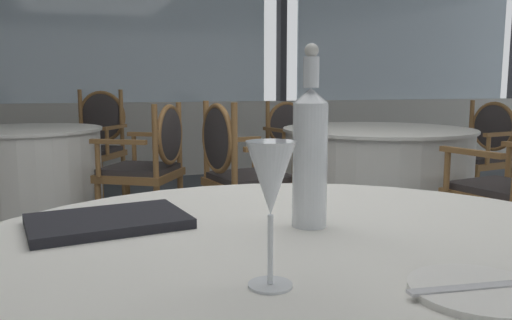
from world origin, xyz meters
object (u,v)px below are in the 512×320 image
Objects in this scene: dining_chair_0_3 at (294,143)px; dining_chair_1_3 at (96,138)px; side_plate at (479,291)px; dining_chair_0_2 at (481,148)px; water_bottle at (310,153)px; dining_chair_0_0 at (237,166)px; wine_glass at (271,183)px; dining_chair_1_2 at (151,160)px; menu_book at (108,221)px.

dining_chair_1_3 reaches higher than dining_chair_0_3.
dining_chair_0_2 is (2.60, 2.60, -0.21)m from side_plate.
water_bottle reaches higher than dining_chair_1_3.
dining_chair_0_3 is (0.94, 1.20, -0.02)m from dining_chair_0_0.
wine_glass is 0.23× the size of dining_chair_0_3.
dining_chair_1_2 is at bearing 88.05° from water_bottle.
dining_chair_0_3 is 0.98× the size of dining_chair_1_2.
dining_chair_1_2 is at bearing 84.05° from wine_glass.
dining_chair_1_3 is at bearing 89.70° from wine_glass.
dining_chair_1_3 is at bearing -45.37° from dining_chair_1_2.
menu_book is 0.31× the size of dining_chair_1_3.
wine_glass reaches higher than menu_book.
dining_chair_1_3 is (-0.69, 1.81, 0.03)m from dining_chair_0_0.
wine_glass is 0.68× the size of menu_book.
dining_chair_0_2 is at bearing 0.00° from dining_chair_0_0.
dining_chair_0_2 is at bearing -150.99° from dining_chair_1_2.
side_plate is 0.32m from wine_glass.
dining_chair_0_3 is at bearing -118.41° from dining_chair_1_2.
menu_book is 2.33m from dining_chair_1_2.
water_bottle is at bearing -31.83° from dining_chair_0_3.
water_bottle reaches higher than dining_chair_0_3.
dining_chair_0_0 is 1.53m from dining_chair_0_3.
wine_glass is 0.48m from menu_book.
dining_chair_0_0 is (0.51, 1.95, -0.34)m from water_bottle.
side_plate is 0.62× the size of menu_book.
dining_chair_0_0 is at bearing 75.17° from water_bottle.
water_bottle is 0.41× the size of dining_chair_0_3.
dining_chair_1_3 is (-1.63, 0.61, 0.05)m from dining_chair_0_3.
dining_chair_1_2 reaches higher than dining_chair_0_3.
menu_book is at bearing -123.58° from dining_chair_0_0.
side_plate is at bearing -57.23° from menu_book.
menu_book is at bearing 27.11° from dining_chair_0_2.
dining_chair_0_0 is at bearing -45.08° from dining_chair_0_3.
dining_chair_0_0 reaches higher than dining_chair_0_2.
dining_chair_1_3 is (-0.18, 3.76, -0.31)m from water_bottle.
dining_chair_1_3 is at bearing -35.69° from dining_chair_0_2.
menu_book is 0.33× the size of dining_chair_0_0.
dining_chair_0_0 is at bearing 166.09° from dining_chair_1_2.
dining_chair_0_0 is (0.46, 2.34, -0.19)m from side_plate.
water_bottle is at bearing -27.53° from menu_book.
water_bottle is 3.78m from dining_chair_1_3.
water_bottle reaches higher than side_plate.
menu_book is at bearing 30.41° from dining_chair_1_3.
dining_chair_0_3 is 1.55m from dining_chair_1_2.
side_plate is 0.21× the size of dining_chair_0_3.
menu_book is at bearing 114.17° from wine_glass.
dining_chair_1_2 reaches higher than dining_chair_0_2.
water_bottle is at bearing 121.75° from dining_chair_1_2.
dining_chair_0_2 is at bearing 39.72° from water_bottle.
water_bottle is at bearing 32.73° from dining_chair_0_2.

